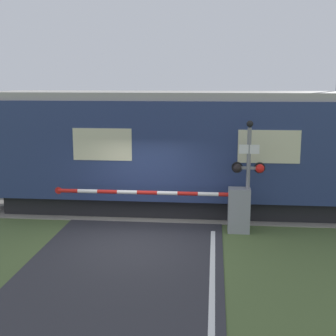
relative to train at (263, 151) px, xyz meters
name	(u,v)px	position (x,y,z in m)	size (l,w,h in m)	color
ground_plane	(136,242)	(-3.55, -3.26, -1.95)	(80.00, 80.00, 0.00)	#4C6033
track_bed	(152,207)	(-3.55, 0.00, -1.93)	(36.00, 3.20, 0.13)	gray
train	(263,151)	(0.00, 0.00, 0.00)	(17.55, 2.90, 3.81)	black
crossing_barrier	(224,207)	(-1.25, -2.19, -1.25)	(5.52, 0.44, 1.25)	gray
signal_post	(248,170)	(-0.61, -2.13, -0.19)	(0.91, 0.26, 3.10)	gray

